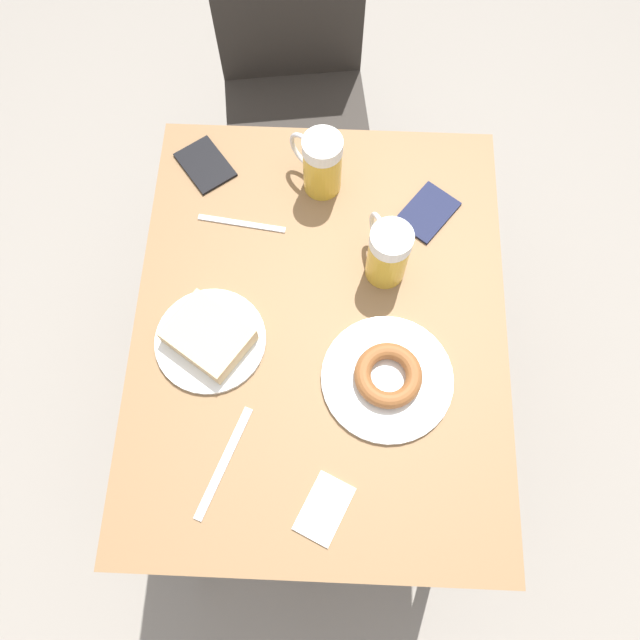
% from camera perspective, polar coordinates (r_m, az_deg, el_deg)
% --- Properties ---
extents(ground_plane, '(8.00, 8.00, 0.00)m').
position_cam_1_polar(ground_plane, '(1.94, 0.00, -8.22)').
color(ground_plane, gray).
extents(table, '(0.74, 0.94, 0.74)m').
position_cam_1_polar(table, '(1.30, 0.00, -1.46)').
color(table, olive).
rests_on(table, ground_plane).
extents(chair, '(0.45, 0.45, 0.84)m').
position_cam_1_polar(chair, '(1.87, -2.39, 20.99)').
color(chair, '#2D2823').
rests_on(chair, ground_plane).
extents(plate_with_cake, '(0.22, 0.22, 0.05)m').
position_cam_1_polar(plate_with_cake, '(1.22, -10.09, -1.60)').
color(plate_with_cake, white).
rests_on(plate_with_cake, table).
extents(plate_with_donut, '(0.25, 0.25, 0.04)m').
position_cam_1_polar(plate_with_donut, '(1.19, 6.20, -5.21)').
color(plate_with_donut, white).
rests_on(plate_with_donut, table).
extents(beer_mug_left, '(0.08, 0.13, 0.15)m').
position_cam_1_polar(beer_mug_left, '(1.22, 6.19, 6.14)').
color(beer_mug_left, gold).
rests_on(beer_mug_left, table).
extents(beer_mug_center, '(0.11, 0.10, 0.15)m').
position_cam_1_polar(beer_mug_center, '(1.32, 0.10, 14.13)').
color(beer_mug_center, gold).
rests_on(beer_mug_center, table).
extents(napkin_folded, '(0.11, 0.13, 0.00)m').
position_cam_1_polar(napkin_folded, '(1.15, 0.40, -16.86)').
color(napkin_folded, white).
rests_on(napkin_folded, table).
extents(fork, '(0.19, 0.04, 0.00)m').
position_cam_1_polar(fork, '(1.34, -7.17, 8.75)').
color(fork, silver).
rests_on(fork, table).
extents(knife, '(0.09, 0.21, 0.00)m').
position_cam_1_polar(knife, '(1.17, -8.77, -12.74)').
color(knife, silver).
rests_on(knife, table).
extents(passport_near_edge, '(0.15, 0.15, 0.01)m').
position_cam_1_polar(passport_near_edge, '(1.36, 9.80, 9.68)').
color(passport_near_edge, '#141938').
rests_on(passport_near_edge, table).
extents(passport_far_edge, '(0.15, 0.15, 0.01)m').
position_cam_1_polar(passport_far_edge, '(1.43, -10.45, 13.78)').
color(passport_far_edge, black).
rests_on(passport_far_edge, table).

